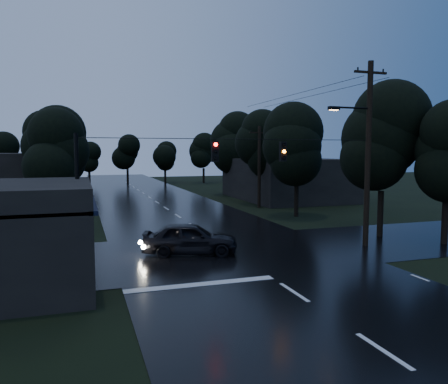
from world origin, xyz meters
TOP-DOWN VIEW (x-y plane):
  - ground at (0.00, 0.00)m, footprint 160.00×160.00m
  - main_road at (0.00, 30.00)m, footprint 12.00×120.00m
  - cross_street at (0.00, 12.00)m, footprint 60.00×9.00m
  - building_far_right at (14.00, 34.00)m, footprint 10.00×14.00m
  - building_far_left at (-14.00, 40.00)m, footprint 10.00×16.00m
  - utility_pole_main at (7.41, 11.00)m, footprint 3.50×0.30m
  - utility_pole_far at (8.30, 28.00)m, footprint 2.00×0.30m
  - anchor_pole_left at (-7.50, 11.00)m, footprint 0.18×0.18m
  - span_signals at (0.56, 10.99)m, footprint 15.00×0.37m
  - tree_corner_near at (10.00, 13.00)m, footprint 4.48×4.48m
  - tree_corner_far at (12.00, 10.00)m, footprint 3.92×3.92m
  - tree_left_a at (-9.00, 22.00)m, footprint 3.92×3.92m
  - tree_left_b at (-9.60, 30.00)m, footprint 4.20×4.20m
  - tree_left_c at (-10.20, 40.00)m, footprint 4.48×4.48m
  - tree_right_a at (9.00, 22.00)m, footprint 4.20×4.20m
  - tree_right_b at (9.60, 30.00)m, footprint 4.48×4.48m
  - tree_right_c at (10.20, 40.00)m, footprint 4.76×4.76m
  - car at (-2.17, 12.12)m, footprint 5.11×3.05m

SIDE VIEW (x-z plane):
  - ground at x=0.00m, z-range 0.00..0.00m
  - main_road at x=0.00m, z-range -0.01..0.01m
  - cross_street at x=0.00m, z-range -0.01..0.01m
  - car at x=-2.17m, z-range 0.00..1.63m
  - building_far_right at x=14.00m, z-range 0.00..4.40m
  - building_far_left at x=-14.00m, z-range 0.00..5.00m
  - anchor_pole_left at x=-7.50m, z-range 0.00..6.00m
  - utility_pole_far at x=8.30m, z-range 0.13..7.63m
  - tree_corner_far at x=12.00m, z-range 1.11..9.37m
  - tree_left_a at x=-9.00m, z-range 1.11..9.37m
  - span_signals at x=0.56m, z-range 4.69..5.80m
  - utility_pole_main at x=7.41m, z-range 0.26..10.26m
  - tree_left_b at x=-9.60m, z-range 1.19..10.04m
  - tree_right_a at x=9.00m, z-range 1.19..10.04m
  - tree_corner_near at x=10.00m, z-range 1.27..10.71m
  - tree_left_c at x=-10.20m, z-range 1.27..10.71m
  - tree_right_b at x=9.60m, z-range 1.27..10.71m
  - tree_right_c at x=10.20m, z-range 1.35..11.38m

